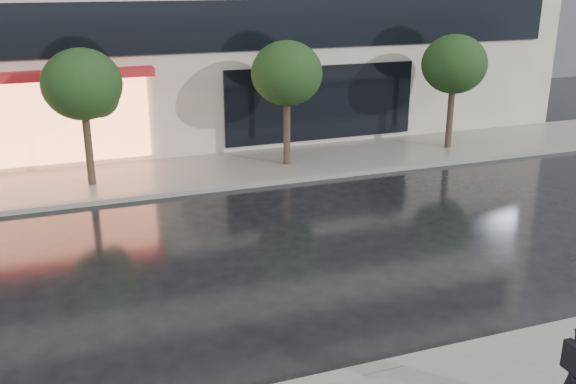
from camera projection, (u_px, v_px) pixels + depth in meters
name	position (u px, v px, depth m)	size (l,w,h in m)	color
ground	(324.00, 346.00, 10.68)	(120.00, 120.00, 0.00)	black
sidewalk_far	(193.00, 173.00, 19.76)	(60.00, 3.50, 0.12)	slate
curb_near	(350.00, 376.00, 9.77)	(60.00, 0.25, 0.14)	gray
curb_far	(206.00, 189.00, 18.21)	(60.00, 0.25, 0.14)	gray
tree_mid_west	(85.00, 87.00, 17.68)	(2.20, 2.20, 3.99)	#33261C
tree_mid_east	(288.00, 76.00, 19.64)	(2.20, 2.20, 3.99)	#33261C
tree_far_east	(455.00, 66.00, 21.60)	(2.20, 2.20, 3.99)	#33261C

